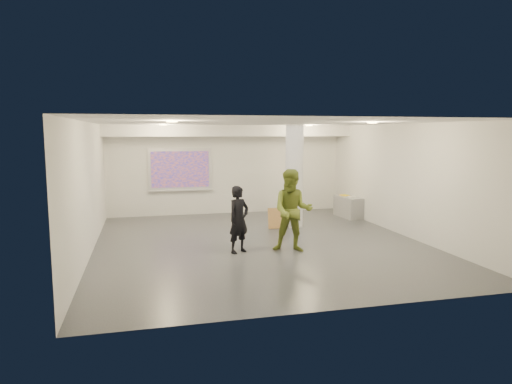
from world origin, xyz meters
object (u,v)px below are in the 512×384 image
object	(u,v)px
projection_screen	(180,170)
man	(293,211)
woman	(239,219)
column	(294,176)
credenza	(349,207)

from	to	relation	value
projection_screen	man	world-z (taller)	projection_screen
projection_screen	woman	bearing A→B (deg)	-80.02
column	woman	xyz separation A→B (m)	(-2.19, -2.53, -0.72)
column	man	bearing A→B (deg)	-109.28
woman	man	size ratio (longest dim) A/B	0.81
column	projection_screen	world-z (taller)	column
column	woman	distance (m)	3.42
woman	man	world-z (taller)	man
projection_screen	credenza	distance (m)	5.70
column	credenza	distance (m)	2.69
projection_screen	man	distance (m)	5.82
credenza	man	distance (m)	4.92
credenza	man	bearing A→B (deg)	-135.33
column	credenza	xyz separation A→B (m)	(2.22, 0.97, -1.16)
credenza	column	bearing A→B (deg)	-161.05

